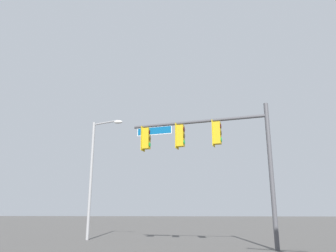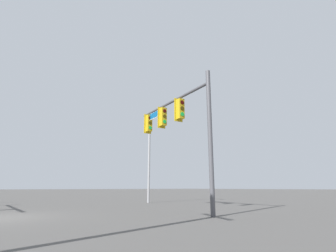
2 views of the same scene
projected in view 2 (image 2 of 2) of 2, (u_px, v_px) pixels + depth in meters
signal_pole_near at (175, 120)px, 14.48m from camera, size 6.87×1.19×6.60m
street_lamp at (150, 150)px, 21.92m from camera, size 2.26×0.87×7.29m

